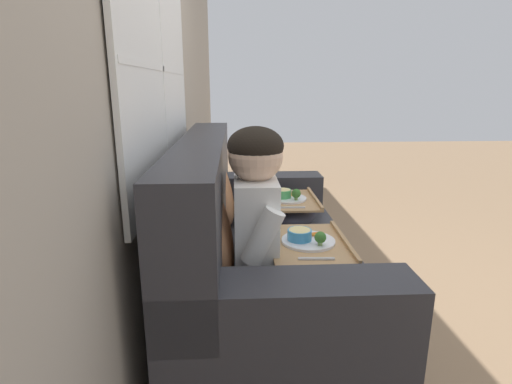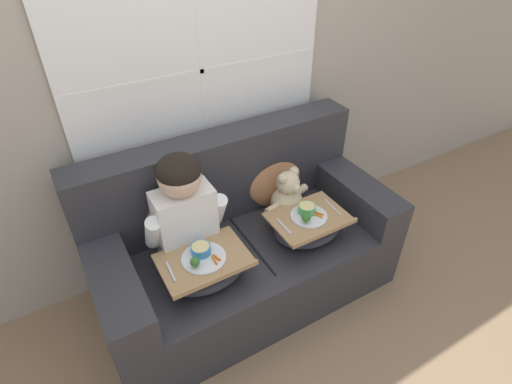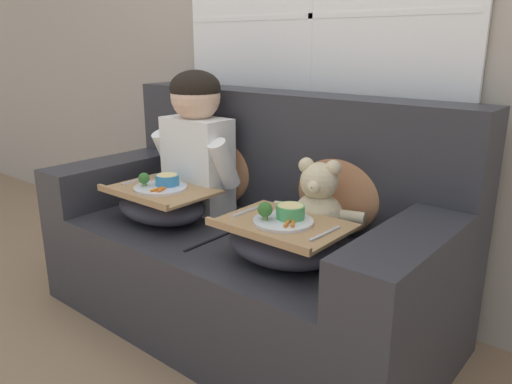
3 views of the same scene
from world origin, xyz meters
TOP-DOWN VIEW (x-y plane):
  - ground_plane at (0.00, 0.00)m, footprint 14.00×14.00m
  - wall_back_with_window at (0.00, 0.54)m, footprint 8.00×0.08m
  - couch at (0.00, 0.07)m, footprint 1.79×0.88m
  - throw_pillow_behind_child at (-0.34, 0.24)m, footprint 0.43×0.21m
  - throw_pillow_behind_teddy at (0.34, 0.24)m, footprint 0.41×0.20m
  - child_figure at (-0.34, 0.08)m, footprint 0.46×0.23m
  - teddy_bear at (0.34, 0.08)m, footprint 0.37×0.27m
  - lap_tray_child at (-0.34, -0.15)m, footprint 0.47×0.33m
  - lap_tray_teddy at (0.34, -0.15)m, footprint 0.45×0.34m

SIDE VIEW (x-z plane):
  - ground_plane at x=0.00m, z-range 0.00..0.00m
  - couch at x=0.00m, z-range -0.14..0.86m
  - lap_tray_child at x=-0.34m, z-range 0.42..0.64m
  - lap_tray_teddy at x=0.34m, z-range 0.42..0.64m
  - teddy_bear at x=0.34m, z-range 0.42..0.77m
  - throw_pillow_behind_child at x=-0.34m, z-range 0.43..0.87m
  - throw_pillow_behind_teddy at x=0.34m, z-range 0.44..0.86m
  - child_figure at x=-0.34m, z-range 0.48..1.13m
  - wall_back_with_window at x=0.00m, z-range 0.00..2.60m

